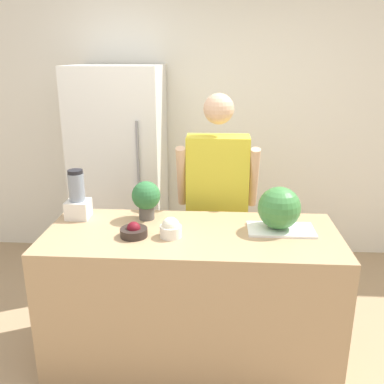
{
  "coord_description": "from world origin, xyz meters",
  "views": [
    {
      "loc": [
        0.16,
        -2.05,
        1.95
      ],
      "look_at": [
        0.0,
        0.41,
        1.15
      ],
      "focal_mm": 40.0,
      "sensor_mm": 36.0,
      "label": 1
    }
  ],
  "objects_px": {
    "refrigerator": "(121,171)",
    "person": "(217,204)",
    "bowl_cherries": "(134,231)",
    "blender": "(77,199)",
    "bowl_cream": "(171,229)",
    "potted_plant": "(146,197)",
    "watermelon": "(279,208)"
  },
  "relations": [
    {
      "from": "refrigerator",
      "to": "person",
      "type": "bearing_deg",
      "value": -37.06
    },
    {
      "from": "person",
      "to": "bowl_cherries",
      "type": "relative_size",
      "value": 10.25
    },
    {
      "from": "bowl_cherries",
      "to": "blender",
      "type": "distance_m",
      "value": 0.52
    },
    {
      "from": "person",
      "to": "bowl_cream",
      "type": "bearing_deg",
      "value": -110.92
    },
    {
      "from": "potted_plant",
      "to": "bowl_cream",
      "type": "bearing_deg",
      "value": -55.84
    },
    {
      "from": "watermelon",
      "to": "blender",
      "type": "relative_size",
      "value": 0.8
    },
    {
      "from": "person",
      "to": "watermelon",
      "type": "relative_size",
      "value": 6.4
    },
    {
      "from": "blender",
      "to": "refrigerator",
      "type": "bearing_deg",
      "value": 87.98
    },
    {
      "from": "bowl_cherries",
      "to": "blender",
      "type": "height_order",
      "value": "blender"
    },
    {
      "from": "bowl_cherries",
      "to": "blender",
      "type": "bearing_deg",
      "value": 146.48
    },
    {
      "from": "refrigerator",
      "to": "bowl_cherries",
      "type": "distance_m",
      "value": 1.44
    },
    {
      "from": "person",
      "to": "potted_plant",
      "type": "distance_m",
      "value": 0.66
    },
    {
      "from": "bowl_cream",
      "to": "refrigerator",
      "type": "bearing_deg",
      "value": 113.94
    },
    {
      "from": "potted_plant",
      "to": "blender",
      "type": "bearing_deg",
      "value": -179.03
    },
    {
      "from": "watermelon",
      "to": "bowl_cream",
      "type": "xyz_separation_m",
      "value": [
        -0.66,
        -0.15,
        -0.09
      ]
    },
    {
      "from": "refrigerator",
      "to": "potted_plant",
      "type": "relative_size",
      "value": 7.19
    },
    {
      "from": "refrigerator",
      "to": "blender",
      "type": "height_order",
      "value": "refrigerator"
    },
    {
      "from": "bowl_cherries",
      "to": "potted_plant",
      "type": "bearing_deg",
      "value": 84.09
    },
    {
      "from": "blender",
      "to": "watermelon",
      "type": "bearing_deg",
      "value": -5.59
    },
    {
      "from": "watermelon",
      "to": "bowl_cherries",
      "type": "relative_size",
      "value": 1.6
    },
    {
      "from": "refrigerator",
      "to": "watermelon",
      "type": "distance_m",
      "value": 1.77
    },
    {
      "from": "refrigerator",
      "to": "bowl_cherries",
      "type": "xyz_separation_m",
      "value": [
        0.39,
        -1.39,
        0.0
      ]
    },
    {
      "from": "person",
      "to": "potted_plant",
      "type": "height_order",
      "value": "person"
    },
    {
      "from": "watermelon",
      "to": "person",
      "type": "bearing_deg",
      "value": 124.3
    },
    {
      "from": "potted_plant",
      "to": "watermelon",
      "type": "bearing_deg",
      "value": -9.09
    },
    {
      "from": "refrigerator",
      "to": "bowl_cream",
      "type": "distance_m",
      "value": 1.51
    },
    {
      "from": "bowl_cream",
      "to": "blender",
      "type": "height_order",
      "value": "blender"
    },
    {
      "from": "refrigerator",
      "to": "watermelon",
      "type": "bearing_deg",
      "value": -44.14
    },
    {
      "from": "person",
      "to": "potted_plant",
      "type": "xyz_separation_m",
      "value": [
        -0.46,
        -0.43,
        0.19
      ]
    },
    {
      "from": "watermelon",
      "to": "bowl_cherries",
      "type": "height_order",
      "value": "watermelon"
    },
    {
      "from": "refrigerator",
      "to": "person",
      "type": "relative_size",
      "value": 1.1
    },
    {
      "from": "bowl_cherries",
      "to": "potted_plant",
      "type": "distance_m",
      "value": 0.32
    }
  ]
}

